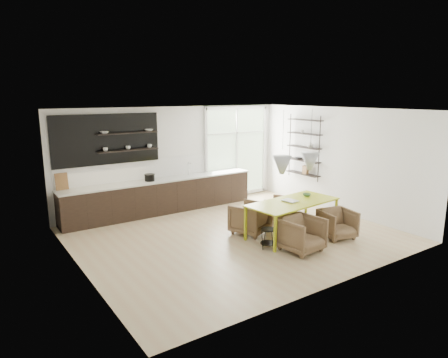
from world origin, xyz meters
TOP-DOWN VIEW (x-y plane):
  - room at (0.58, 1.10)m, footprint 7.02×6.01m
  - kitchen_run at (-0.69, 2.69)m, footprint 5.54×0.69m
  - right_shelving at (3.36, 1.17)m, footprint 0.26×1.22m
  - dining_table at (1.10, -0.74)m, footprint 2.32×1.22m
  - armchair_back_left at (0.37, -0.07)m, footprint 1.02×1.04m
  - armchair_back_right at (1.60, 0.22)m, footprint 0.91×0.92m
  - armchair_front_left at (0.59, -1.55)m, footprint 0.85×0.87m
  - armchair_front_right at (1.84, -1.44)m, footprint 0.83×0.85m
  - wire_stool at (0.10, -1.07)m, footprint 0.35×0.35m
  - table_book at (0.92, -0.71)m, footprint 0.29×0.37m
  - table_bowl at (1.73, -0.56)m, footprint 0.25×0.25m

SIDE VIEW (x-z plane):
  - wire_stool at x=0.10m, z-range 0.06..0.51m
  - armchair_back_right at x=1.60m, z-range 0.00..0.63m
  - armchair_front_right at x=1.84m, z-range 0.00..0.66m
  - armchair_back_left at x=0.37m, z-range 0.00..0.73m
  - armchair_front_left at x=0.59m, z-range 0.00..0.73m
  - kitchen_run at x=-0.69m, z-range -0.78..1.97m
  - dining_table at x=1.10m, z-range 0.35..1.17m
  - table_book at x=0.92m, z-range 0.81..0.85m
  - table_bowl at x=1.73m, z-range 0.81..0.88m
  - room at x=0.58m, z-range 0.00..2.92m
  - right_shelving at x=3.36m, z-range 0.70..2.60m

